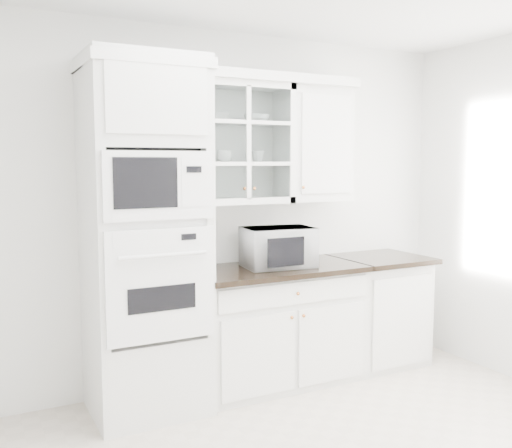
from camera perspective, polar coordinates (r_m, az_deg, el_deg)
room_shell at (r=3.29m, az=6.58°, el=7.37°), size 4.00×3.50×2.70m
oven_column at (r=3.91m, az=-11.01°, el=-1.42°), size 0.76×0.68×2.40m
base_cabinet_run at (r=4.48m, az=2.00°, el=-9.97°), size 1.32×0.67×0.92m
extra_base_cabinet at (r=5.03m, az=12.07°, el=-8.30°), size 0.72×0.67×0.92m
upper_cabinet_glass at (r=4.32m, az=-1.76°, el=8.05°), size 0.80×0.33×0.90m
upper_cabinet_solid at (r=4.65m, az=5.84°, el=7.88°), size 0.55×0.33×0.90m
crown_molding at (r=4.29m, az=-2.93°, el=14.56°), size 2.14×0.38×0.07m
countertop_microwave at (r=4.34m, az=2.16°, el=-2.30°), size 0.57×0.49×0.30m
bowl_a at (r=4.25m, az=-4.50°, el=10.62°), size 0.30×0.30×0.06m
bowl_b at (r=4.39m, az=0.06°, el=10.50°), size 0.24×0.24×0.06m
cup_a at (r=4.28m, az=-3.14°, el=6.76°), size 0.12×0.12×0.09m
cup_b at (r=4.37m, az=0.17°, el=6.77°), size 0.11×0.11×0.09m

